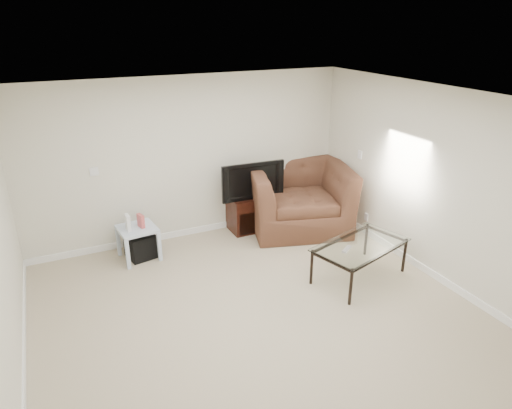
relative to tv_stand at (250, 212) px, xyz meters
name	(u,v)px	position (x,y,z in m)	size (l,w,h in m)	color
floor	(261,318)	(-0.90, -2.28, -0.29)	(5.00, 5.00, 0.00)	tan
ceiling	(262,102)	(-0.90, -2.28, 2.21)	(5.00, 5.00, 0.00)	white
wall_back	(190,159)	(-0.90, 0.22, 0.96)	(5.00, 0.02, 2.50)	silver
wall_right	(438,186)	(1.60, -2.28, 0.96)	(0.02, 5.00, 2.50)	silver
plate_back	(94,172)	(-2.30, 0.21, 0.96)	(0.12, 0.02, 0.12)	white
plate_right_switch	(360,155)	(1.59, -0.68, 0.96)	(0.02, 0.09, 0.13)	white
plate_right_outlet	(366,217)	(1.59, -0.98, 0.01)	(0.02, 0.08, 0.12)	white
tv_stand	(250,212)	(0.00, 0.00, 0.00)	(0.69, 0.48, 0.57)	black
dvd_player	(251,202)	(0.00, -0.04, 0.19)	(0.37, 0.26, 0.05)	black
television	(251,179)	(0.00, -0.03, 0.58)	(0.96, 0.19, 0.59)	black
side_table	(139,243)	(-1.87, -0.23, -0.04)	(0.51, 0.51, 0.49)	silver
subwoofer	(141,246)	(-1.84, -0.21, -0.11)	(0.37, 0.37, 0.37)	black
game_console	(128,223)	(-1.99, -0.26, 0.31)	(0.05, 0.16, 0.22)	white
game_case	(141,221)	(-1.81, -0.24, 0.30)	(0.05, 0.14, 0.19)	#CC4C4C
recliner	(299,187)	(0.75, -0.27, 0.41)	(1.60, 1.04, 1.40)	brown
coffee_table	(359,261)	(0.68, -2.02, -0.04)	(1.27, 0.72, 0.50)	black
remote	(347,249)	(0.42, -2.07, 0.22)	(0.20, 0.06, 0.02)	#B2B2B7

